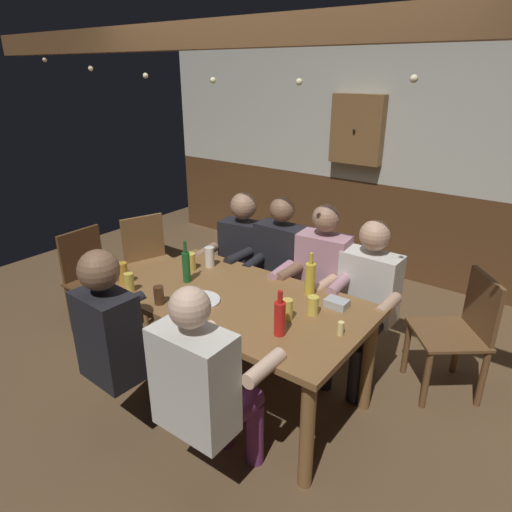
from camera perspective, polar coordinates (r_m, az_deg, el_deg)
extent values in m
plane|color=brown|center=(3.46, -0.13, -15.42)|extent=(7.24, 7.24, 0.00)
cube|color=beige|center=(4.93, 17.91, 16.47)|extent=(6.03, 0.12, 1.40)
cube|color=brown|center=(5.17, 16.34, 3.22)|extent=(6.03, 0.12, 1.00)
cube|color=brown|center=(2.76, 0.33, 26.44)|extent=(5.43, 0.14, 0.16)
cube|color=brown|center=(2.95, -2.10, -5.71)|extent=(1.67, 0.93, 0.04)
cylinder|color=brown|center=(3.39, -16.43, -9.96)|extent=(0.08, 0.08, 0.71)
cylinder|color=brown|center=(2.56, 6.45, -21.36)|extent=(0.08, 0.08, 0.71)
cylinder|color=brown|center=(3.82, -7.28, -5.24)|extent=(0.08, 0.08, 0.71)
cylinder|color=brown|center=(3.11, 13.94, -12.91)|extent=(0.08, 0.08, 0.71)
cube|color=black|center=(3.82, -1.52, 0.74)|extent=(0.42, 0.26, 0.50)
sphere|color=#9E755B|center=(3.69, -1.59, 6.35)|extent=(0.22, 0.22, 0.22)
cylinder|color=#AD1919|center=(3.75, -1.15, -3.57)|extent=(0.19, 0.41, 0.13)
cylinder|color=#AD1919|center=(3.85, -3.99, -2.89)|extent=(0.19, 0.41, 0.13)
cylinder|color=#AD1919|center=(3.72, -2.62, -8.48)|extent=(0.10, 0.10, 0.42)
cylinder|color=#AD1919|center=(3.82, -5.46, -7.67)|extent=(0.10, 0.10, 0.42)
cylinder|color=black|center=(3.51, -0.21, -0.80)|extent=(0.12, 0.29, 0.08)
cylinder|color=#9E755B|center=(3.73, -6.38, 0.49)|extent=(0.12, 0.29, 0.08)
cube|color=black|center=(3.61, 3.18, -0.23)|extent=(0.42, 0.21, 0.55)
sphere|color=brown|center=(3.47, 3.32, 5.87)|extent=(0.19, 0.19, 0.19)
cylinder|color=#2D4C84|center=(3.55, 3.36, -5.12)|extent=(0.13, 0.38, 0.13)
cylinder|color=#2D4C84|center=(3.67, 0.41, -4.13)|extent=(0.13, 0.38, 0.13)
cylinder|color=#2D4C84|center=(3.56, 1.53, -10.09)|extent=(0.10, 0.10, 0.42)
cylinder|color=#2D4C84|center=(3.67, -1.39, -8.92)|extent=(0.10, 0.10, 0.42)
cylinder|color=brown|center=(3.29, 4.23, -2.05)|extent=(0.08, 0.28, 0.08)
cylinder|color=black|center=(3.55, -2.18, -0.11)|extent=(0.08, 0.28, 0.08)
cube|color=#B78493|center=(3.43, 8.41, -1.68)|extent=(0.40, 0.25, 0.55)
sphere|color=#9E755B|center=(3.29, 8.81, 4.75)|extent=(0.20, 0.20, 0.20)
cylinder|color=silver|center=(3.38, 8.74, -6.92)|extent=(0.17, 0.43, 0.13)
cylinder|color=silver|center=(3.45, 5.53, -6.08)|extent=(0.17, 0.43, 0.13)
cylinder|color=silver|center=(3.36, 7.02, -12.47)|extent=(0.10, 0.10, 0.42)
cylinder|color=silver|center=(3.43, 3.77, -11.49)|extent=(0.10, 0.10, 0.42)
cylinder|color=#B78493|center=(3.14, 10.34, -3.64)|extent=(0.11, 0.29, 0.08)
cylinder|color=#B78493|center=(3.30, 3.22, -1.94)|extent=(0.11, 0.29, 0.08)
cube|color=silver|center=(3.30, 14.11, -3.68)|extent=(0.41, 0.21, 0.49)
sphere|color=tan|center=(3.16, 14.76, 2.55)|extent=(0.21, 0.21, 0.21)
cylinder|color=black|center=(3.25, 14.42, -8.75)|extent=(0.14, 0.41, 0.13)
cylinder|color=black|center=(3.32, 10.88, -7.63)|extent=(0.14, 0.41, 0.13)
cylinder|color=black|center=(3.24, 12.42, -14.38)|extent=(0.10, 0.10, 0.42)
cylinder|color=black|center=(3.31, 8.86, -13.11)|extent=(0.10, 0.10, 0.42)
cylinder|color=tan|center=(3.01, 16.28, -6.04)|extent=(0.08, 0.28, 0.08)
cylinder|color=tan|center=(3.18, 8.51, -3.74)|extent=(0.08, 0.28, 0.08)
cube|color=black|center=(2.72, -18.13, -9.62)|extent=(0.36, 0.25, 0.54)
sphere|color=brown|center=(2.53, -19.23, -1.68)|extent=(0.22, 0.22, 0.22)
cylinder|color=#2D4C84|center=(2.98, -16.22, -11.98)|extent=(0.15, 0.41, 0.13)
cylinder|color=#2D4C84|center=(2.85, -13.92, -13.51)|extent=(0.15, 0.41, 0.13)
cylinder|color=#2D4C84|center=(3.23, -12.69, -14.48)|extent=(0.10, 0.10, 0.42)
cylinder|color=#2D4C84|center=(3.11, -10.38, -15.96)|extent=(0.10, 0.10, 0.42)
cylinder|color=black|center=(2.97, -16.31, -5.88)|extent=(0.09, 0.28, 0.08)
cylinder|color=brown|center=(2.68, -11.18, -8.66)|extent=(0.09, 0.28, 0.08)
cube|color=silver|center=(2.28, -7.78, -15.35)|extent=(0.41, 0.23, 0.55)
sphere|color=beige|center=(2.06, -8.37, -6.43)|extent=(0.20, 0.20, 0.20)
cylinder|color=#6B2D66|center=(2.58, -7.07, -17.38)|extent=(0.13, 0.40, 0.13)
cylinder|color=#6B2D66|center=(2.46, -3.04, -19.46)|extent=(0.13, 0.40, 0.13)
cylinder|color=#6B2D66|center=(2.86, -3.91, -19.52)|extent=(0.10, 0.10, 0.42)
cylinder|color=#6B2D66|center=(2.76, -0.11, -21.40)|extent=(0.10, 0.10, 0.42)
cylinder|color=beige|center=(2.54, -7.65, -10.09)|extent=(0.08, 0.28, 0.08)
cylinder|color=beige|center=(2.30, 1.06, -13.89)|extent=(0.08, 0.28, 0.08)
cube|color=brown|center=(4.06, -19.14, -3.20)|extent=(0.45, 0.45, 0.02)
cube|color=brown|center=(4.13, -21.18, 0.29)|extent=(0.04, 0.40, 0.42)
cylinder|color=brown|center=(4.12, -15.05, -5.87)|extent=(0.04, 0.04, 0.44)
cylinder|color=brown|center=(3.93, -19.25, -7.90)|extent=(0.04, 0.04, 0.44)
cylinder|color=brown|center=(4.40, -18.29, -4.41)|extent=(0.04, 0.04, 0.44)
cylinder|color=brown|center=(4.22, -22.36, -6.22)|extent=(0.04, 0.04, 0.44)
cube|color=brown|center=(4.24, -12.77, -1.35)|extent=(0.56, 0.56, 0.02)
cube|color=brown|center=(4.34, -14.05, 2.20)|extent=(0.15, 0.39, 0.42)
cylinder|color=brown|center=(4.25, -9.14, -4.46)|extent=(0.04, 0.04, 0.44)
cylinder|color=brown|center=(4.12, -13.89, -5.76)|extent=(0.04, 0.04, 0.44)
cylinder|color=brown|center=(4.56, -11.27, -2.65)|extent=(0.04, 0.04, 0.44)
cylinder|color=brown|center=(4.44, -15.73, -3.80)|extent=(0.04, 0.04, 0.44)
cube|color=brown|center=(3.40, 23.03, -9.05)|extent=(0.62, 0.62, 0.02)
cube|color=brown|center=(3.38, 26.67, -5.57)|extent=(0.27, 0.33, 0.42)
cylinder|color=brown|center=(3.30, 20.67, -14.42)|extent=(0.04, 0.04, 0.44)
cylinder|color=brown|center=(3.59, 18.44, -10.87)|extent=(0.04, 0.04, 0.44)
cylinder|color=brown|center=(3.46, 26.66, -13.65)|extent=(0.04, 0.04, 0.44)
cylinder|color=brown|center=(3.74, 24.00, -10.36)|extent=(0.04, 0.04, 0.44)
cylinder|color=#F9E08C|center=(2.58, 10.63, -8.96)|extent=(0.04, 0.04, 0.08)
cube|color=#B2B7BC|center=(2.87, 10.14, -5.88)|extent=(0.14, 0.10, 0.05)
cylinder|color=white|center=(2.92, -7.13, -5.59)|extent=(0.26, 0.26, 0.01)
cylinder|color=red|center=(2.51, 3.01, -7.92)|extent=(0.06, 0.06, 0.20)
cylinder|color=red|center=(2.45, 3.07, -5.18)|extent=(0.03, 0.03, 0.07)
cylinder|color=#195923|center=(3.15, -8.78, -1.43)|extent=(0.05, 0.05, 0.22)
cylinder|color=#195923|center=(3.09, -8.95, 1.13)|extent=(0.02, 0.02, 0.09)
cylinder|color=gold|center=(2.96, 6.84, -2.91)|extent=(0.07, 0.07, 0.22)
cylinder|color=gold|center=(2.90, 6.97, -0.32)|extent=(0.02, 0.02, 0.07)
cylinder|color=#E5C64C|center=(3.36, -8.35, -0.70)|extent=(0.08, 0.08, 0.13)
cylinder|color=#4C2D19|center=(2.91, -12.14, -4.86)|extent=(0.06, 0.06, 0.12)
cylinder|color=#E5C64C|center=(2.68, 3.96, -6.76)|extent=(0.06, 0.06, 0.13)
cylinder|color=#E5C64C|center=(2.75, 7.19, -6.20)|extent=(0.07, 0.07, 0.12)
cylinder|color=white|center=(3.39, -5.88, -0.11)|extent=(0.07, 0.07, 0.15)
cylinder|color=gold|center=(3.22, -16.40, -2.14)|extent=(0.07, 0.07, 0.16)
cylinder|color=#E5C64C|center=(3.11, -15.70, -3.25)|extent=(0.06, 0.06, 0.13)
cube|color=brown|center=(4.97, 12.63, 15.30)|extent=(0.56, 0.12, 0.70)
sphere|color=black|center=(4.91, 12.24, 15.24)|extent=(0.03, 0.03, 0.03)
sphere|color=#F9EAB2|center=(4.33, -25.08, 21.49)|extent=(0.04, 0.04, 0.04)
sphere|color=#F9EAB2|center=(3.82, -20.13, 21.31)|extent=(0.04, 0.04, 0.04)
sphere|color=#F9EAB2|center=(3.34, -13.76, 21.22)|extent=(0.04, 0.04, 0.04)
sphere|color=#F9EAB2|center=(2.91, -5.45, 21.19)|extent=(0.04, 0.04, 0.04)
sphere|color=#F9EAB2|center=(2.55, 5.45, 21.02)|extent=(0.04, 0.04, 0.04)
sphere|color=#F9EAB2|center=(2.29, 19.30, 20.35)|extent=(0.04, 0.04, 0.04)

